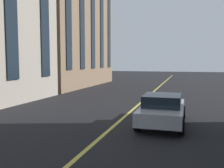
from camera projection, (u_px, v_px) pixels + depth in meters
name	position (u px, v px, depth m)	size (l,w,h in m)	color
lane_centre_line	(133.00, 109.00, 14.97)	(80.00, 0.16, 0.01)	#D8C64C
car_silver_parked_a	(162.00, 109.00, 11.21)	(4.40, 1.95, 1.37)	#B7BABF
building_left_near	(41.00, 24.00, 30.55)	(15.38, 13.71, 14.83)	#846B51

